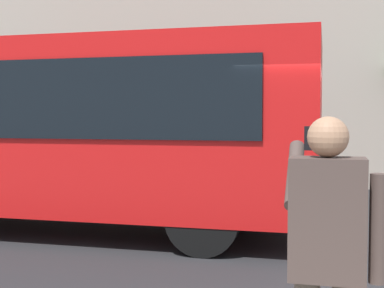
# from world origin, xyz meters

# --- Properties ---
(ground_plane) EXTENTS (60.00, 60.00, 0.00)m
(ground_plane) POSITION_xyz_m (0.00, 0.00, 0.00)
(ground_plane) COLOR #232326
(red_bus) EXTENTS (9.05, 2.54, 3.08)m
(red_bus) POSITION_xyz_m (4.71, -0.10, 1.68)
(red_bus) COLOR red
(red_bus) RESTS_ON ground_plane
(pedestrian_photographer) EXTENTS (0.53, 0.52, 1.70)m
(pedestrian_photographer) POSITION_xyz_m (0.10, 4.85, 1.14)
(pedestrian_photographer) COLOR #4C4238
(pedestrian_photographer) RESTS_ON sidewalk_curb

